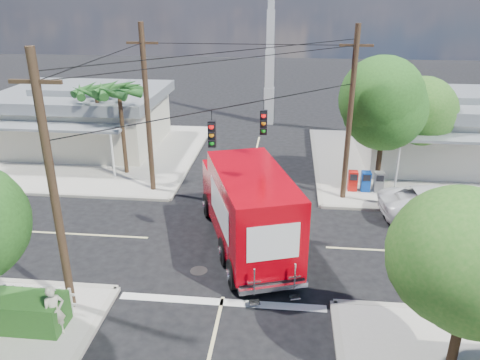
# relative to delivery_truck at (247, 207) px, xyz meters

# --- Properties ---
(ground) EXTENTS (120.00, 120.00, 0.00)m
(ground) POSITION_rel_delivery_truck_xyz_m (-0.55, 0.21, -1.89)
(ground) COLOR black
(ground) RESTS_ON ground
(sidewalk_ne) EXTENTS (14.12, 14.12, 0.14)m
(sidewalk_ne) POSITION_rel_delivery_truck_xyz_m (10.33, 11.09, -1.82)
(sidewalk_ne) COLOR #AAA499
(sidewalk_ne) RESTS_ON ground
(sidewalk_nw) EXTENTS (14.12, 14.12, 0.14)m
(sidewalk_nw) POSITION_rel_delivery_truck_xyz_m (-11.43, 11.09, -1.82)
(sidewalk_nw) COLOR #AAA499
(sidewalk_nw) RESTS_ON ground
(road_markings) EXTENTS (32.00, 32.00, 0.01)m
(road_markings) POSITION_rel_delivery_truck_xyz_m (-0.55, -1.27, -1.88)
(road_markings) COLOR beige
(road_markings) RESTS_ON ground
(building_ne) EXTENTS (11.80, 10.20, 4.50)m
(building_ne) POSITION_rel_delivery_truck_xyz_m (11.95, 12.17, 0.43)
(building_ne) COLOR silver
(building_ne) RESTS_ON sidewalk_ne
(building_nw) EXTENTS (10.80, 10.20, 4.30)m
(building_nw) POSITION_rel_delivery_truck_xyz_m (-12.55, 12.67, 0.33)
(building_nw) COLOR beige
(building_nw) RESTS_ON sidewalk_nw
(radio_tower) EXTENTS (0.80, 0.80, 17.00)m
(radio_tower) POSITION_rel_delivery_truck_xyz_m (-0.05, 20.21, 3.75)
(radio_tower) COLOR silver
(radio_tower) RESTS_ON ground
(tree_ne_front) EXTENTS (4.21, 4.14, 6.66)m
(tree_ne_front) POSITION_rel_delivery_truck_xyz_m (6.66, 6.96, 2.88)
(tree_ne_front) COLOR #422D1C
(tree_ne_front) RESTS_ON sidewalk_ne
(tree_ne_back) EXTENTS (3.77, 3.66, 5.82)m
(tree_ne_back) POSITION_rel_delivery_truck_xyz_m (9.26, 9.16, 2.30)
(tree_ne_back) COLOR #422D1C
(tree_ne_back) RESTS_ON sidewalk_ne
(tree_se) EXTENTS (3.67, 3.54, 5.62)m
(tree_se) POSITION_rel_delivery_truck_xyz_m (6.46, -7.04, 2.15)
(tree_se) COLOR #422D1C
(tree_se) RESTS_ON sidewalk_se
(palm_nw_front) EXTENTS (3.01, 3.08, 5.59)m
(palm_nw_front) POSITION_rel_delivery_truck_xyz_m (-8.05, 7.71, 3.15)
(palm_nw_front) COLOR #422D1C
(palm_nw_front) RESTS_ON sidewalk_nw
(palm_nw_back) EXTENTS (3.01, 3.08, 5.19)m
(palm_nw_back) POSITION_rel_delivery_truck_xyz_m (-10.05, 9.21, 2.78)
(palm_nw_back) COLOR #422D1C
(palm_nw_back) RESTS_ON sidewalk_nw
(utility_poles) EXTENTS (12.00, 10.68, 9.00)m
(utility_poles) POSITION_rel_delivery_truck_xyz_m (-2.13, 1.81, 2.79)
(utility_poles) COLOR #473321
(utility_poles) RESTS_ON ground
(vending_boxes) EXTENTS (1.90, 0.50, 1.10)m
(vending_boxes) POSITION_rel_delivery_truck_xyz_m (5.95, 6.41, -1.20)
(vending_boxes) COLOR red
(vending_boxes) RESTS_ON sidewalk_ne
(delivery_truck) EXTENTS (5.12, 8.93, 3.72)m
(delivery_truck) POSITION_rel_delivery_truck_xyz_m (0.00, 0.00, 0.00)
(delivery_truck) COLOR black
(delivery_truck) RESTS_ON ground
(parked_car) EXTENTS (5.87, 3.01, 1.58)m
(parked_car) POSITION_rel_delivery_truck_xyz_m (9.06, 3.52, -1.10)
(parked_car) COLOR silver
(parked_car) RESTS_ON ground
(pedestrian) EXTENTS (0.77, 0.74, 1.77)m
(pedestrian) POSITION_rel_delivery_truck_xyz_m (-5.55, -6.46, -0.86)
(pedestrian) COLOR beige
(pedestrian) RESTS_ON sidewalk_sw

